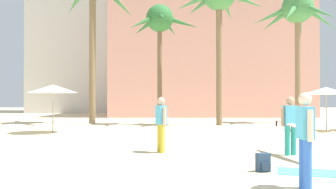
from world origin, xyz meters
TOP-DOWN VIEW (x-y plane):
  - hotel_pink at (4.14, 30.04)m, footprint 18.20×8.70m
  - palm_tree_far_left at (-0.29, 17.92)m, footprint 4.47×4.83m
  - palm_tree_left at (3.43, 17.27)m, footprint 5.60×5.14m
  - palm_tree_right at (9.00, 19.21)m, footprint 5.88×5.33m
  - cafe_umbrella_0 at (-5.36, 12.30)m, footprint 2.40×2.40m
  - cafe_umbrella_3 at (8.40, 13.38)m, footprint 2.39×2.39m
  - beach_towel at (3.50, 2.82)m, footprint 1.71×1.31m
  - backpack at (2.42, 2.96)m, footprint 0.34×0.30m
  - person_far_right at (3.85, 5.23)m, footprint 0.72×2.87m
  - person_mid_right at (0.02, 5.89)m, footprint 0.37×0.59m
  - person_mid_left at (2.76, 1.31)m, footprint 0.24×0.60m

SIDE VIEW (x-z plane):
  - beach_towel at x=3.50m, z-range 0.00..0.01m
  - backpack at x=2.42m, z-range -0.01..0.41m
  - person_far_right at x=3.85m, z-range 0.06..1.79m
  - person_mid_right at x=0.02m, z-range 0.08..1.80m
  - person_mid_left at x=2.76m, z-range 0.09..1.88m
  - cafe_umbrella_3 at x=8.40m, z-range 0.94..3.20m
  - cafe_umbrella_0 at x=-5.36m, z-range 0.97..3.32m
  - hotel_pink at x=4.14m, z-range 0.00..12.95m
  - palm_tree_far_left at x=-0.29m, z-range 2.64..10.35m
  - palm_tree_right at x=9.00m, z-range 2.90..11.79m
  - palm_tree_left at x=3.43m, z-range 3.12..12.38m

